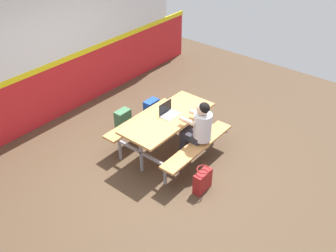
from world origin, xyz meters
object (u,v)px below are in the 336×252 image
Objects in this scene: backpack_dark at (123,121)px; tote_bag_bright at (203,180)px; satchel_spare at (151,110)px; student_nearer at (198,127)px; picnic_table_main at (168,125)px; laptop_silver at (168,112)px.

backpack_dark is 1.02× the size of tote_bag_bright.
student_nearer is at bearing -108.32° from satchel_spare.
satchel_spare is (1.02, 1.97, 0.02)m from tote_bag_bright.
tote_bag_bright is (-0.53, -0.49, -0.51)m from student_nearer.
satchel_spare is (0.63, -0.17, 0.00)m from backpack_dark.
picnic_table_main reaches higher than satchel_spare.
tote_bag_bright is at bearing -117.44° from satchel_spare.
student_nearer is (0.11, -0.56, 0.13)m from picnic_table_main.
satchel_spare is at bearing 71.68° from student_nearer.
tote_bag_bright is 0.98× the size of satchel_spare.
picnic_table_main is at bearing -145.70° from laptop_silver.
picnic_table_main is 1.45× the size of student_nearer.
laptop_silver reaches higher than tote_bag_bright.
student_nearer reaches higher than laptop_silver.
laptop_silver is at bearing -85.51° from backpack_dark.
laptop_silver reaches higher than picnic_table_main.
laptop_silver is (0.05, 0.04, 0.21)m from picnic_table_main.
laptop_silver is at bearing -121.57° from satchel_spare.
satchel_spare is (0.55, 0.89, -0.57)m from laptop_silver.
backpack_dark is (-0.08, 1.06, -0.57)m from laptop_silver.
backpack_dark reaches higher than tote_bag_bright.
satchel_spare is at bearing 58.43° from laptop_silver.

